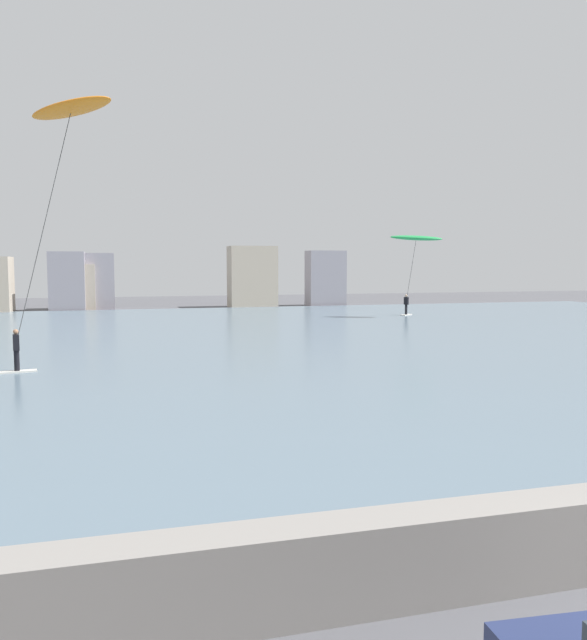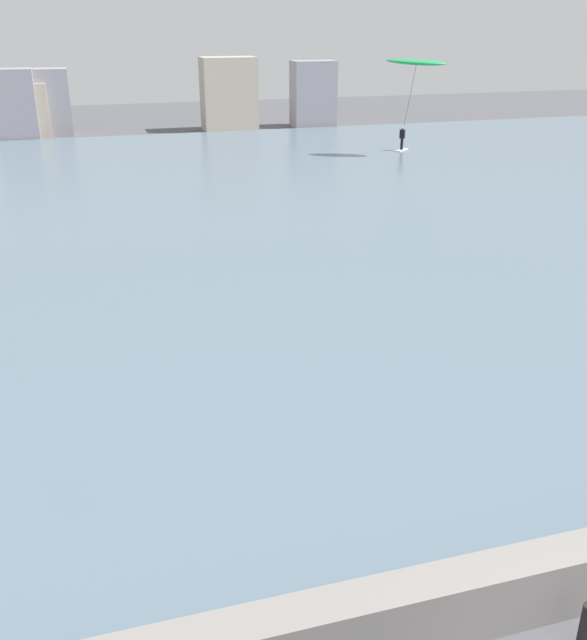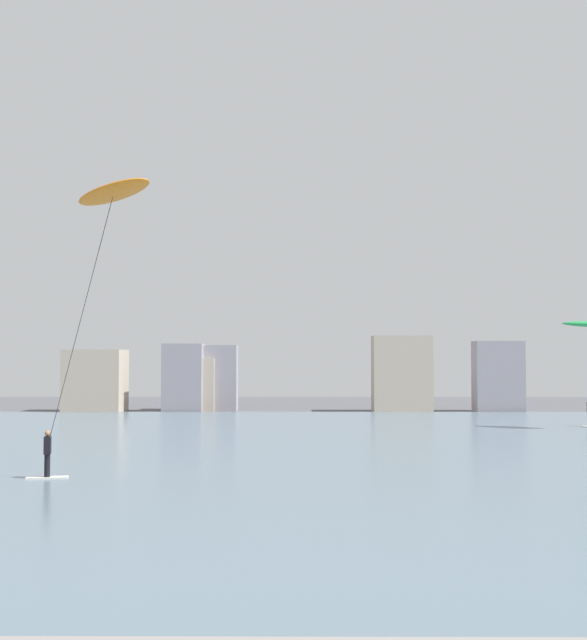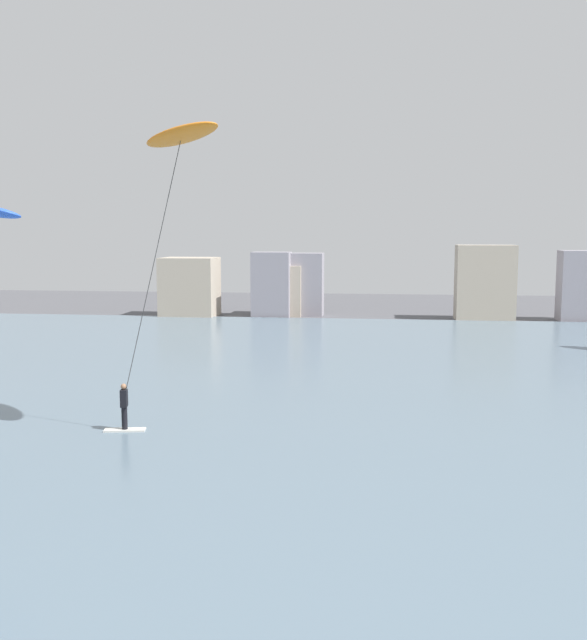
{
  "view_description": "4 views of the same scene",
  "coord_description": "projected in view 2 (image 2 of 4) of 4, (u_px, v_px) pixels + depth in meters",
  "views": [
    {
      "loc": [
        -6.27,
        -3.91,
        4.24
      ],
      "look_at": [
        -0.52,
        16.47,
        2.38
      ],
      "focal_mm": 36.43,
      "sensor_mm": 36.0,
      "label": 1
    },
    {
      "loc": [
        -5.82,
        -4.11,
        8.84
      ],
      "look_at": [
        -1.8,
        9.36,
        2.88
      ],
      "focal_mm": 40.19,
      "sensor_mm": 36.0,
      "label": 2
    },
    {
      "loc": [
        -1.11,
        -5.85,
        4.33
      ],
      "look_at": [
        -1.24,
        14.59,
        5.22
      ],
      "focal_mm": 45.86,
      "sensor_mm": 36.0,
      "label": 3
    },
    {
      "loc": [
        -1.0,
        -1.26,
        6.93
      ],
      "look_at": [
        -3.16,
        16.24,
        4.78
      ],
      "focal_mm": 41.12,
      "sensor_mm": 36.0,
      "label": 4
    }
  ],
  "objects": [
    {
      "name": "seawall_barrier",
      "position": [
        514.0,
        588.0,
        11.24
      ],
      "size": [
        60.0,
        0.7,
        1.13
      ],
      "primitive_type": "cube",
      "color": "gray",
      "rests_on": "ground"
    },
    {
      "name": "water_bay",
      "position": [
        209.0,
        212.0,
        35.0
      ],
      "size": [
        84.0,
        52.0,
        0.1
      ],
      "primitive_type": "cube",
      "color": "slate",
      "rests_on": "ground"
    },
    {
      "name": "far_shore_buildings",
      "position": [
        99.0,
        102.0,
        57.27
      ],
      "size": [
        35.06,
        4.97,
        5.86
      ],
      "color": "#B7A893",
      "rests_on": "ground"
    },
    {
      "name": "bollard_post",
      "position": [
        585.0,
        628.0,
        10.66
      ],
      "size": [
        0.18,
        0.18,
        0.89
      ],
      "primitive_type": "cylinder",
      "color": "black",
      "rests_on": "ground"
    },
    {
      "name": "kitesurfer_green",
      "position": [
        416.0,
        67.0,
        47.1
      ],
      "size": [
        4.09,
        3.99,
        6.35
      ],
      "color": "silver",
      "rests_on": "water_bay"
    }
  ]
}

